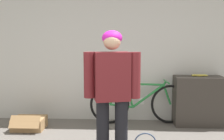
# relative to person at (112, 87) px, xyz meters

# --- Properties ---
(wall_back) EXTENTS (8.00, 0.07, 2.60)m
(wall_back) POSITION_rel_person_xyz_m (-0.09, 1.66, 0.40)
(wall_back) COLOR silver
(wall_back) RESTS_ON ground_plane
(side_shelf) EXTENTS (0.79, 0.39, 0.83)m
(side_shelf) POSITION_rel_person_xyz_m (1.39, 1.41, -0.48)
(side_shelf) COLOR #38332D
(side_shelf) RESTS_ON ground_plane
(person) EXTENTS (0.66, 0.32, 1.55)m
(person) POSITION_rel_person_xyz_m (0.00, 0.00, 0.00)
(person) COLOR black
(person) RESTS_ON ground_plane
(bicycle) EXTENTS (1.72, 0.46, 0.75)m
(bicycle) POSITION_rel_person_xyz_m (0.41, 1.43, -0.54)
(bicycle) COLOR black
(bicycle) RESTS_ON ground_plane
(banana) EXTENTS (0.28, 0.08, 0.04)m
(banana) POSITION_rel_person_xyz_m (1.40, 1.42, -0.05)
(banana) COLOR #EAD64C
(banana) RESTS_ON side_shelf
(cardboard_box) EXTENTS (0.50, 0.45, 0.26)m
(cardboard_box) POSITION_rel_person_xyz_m (-1.39, 1.07, -0.80)
(cardboard_box) COLOR #A87F51
(cardboard_box) RESTS_ON ground_plane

